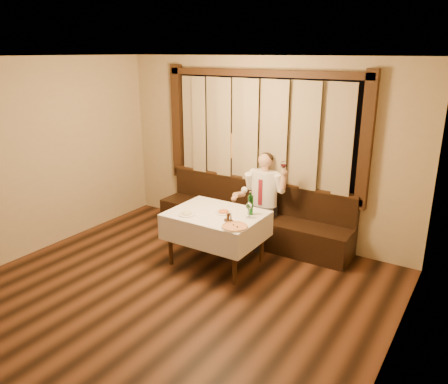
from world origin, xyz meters
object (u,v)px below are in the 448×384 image
Objects in this scene: pizza at (235,227)px; pasta_cream at (187,212)px; cruet_caddy at (229,219)px; dining_table at (216,220)px; pasta_red at (224,211)px; green_bottle at (250,205)px; banquette at (252,220)px; seated_man at (262,193)px.

pasta_cream is (-0.78, 0.05, 0.02)m from pizza.
dining_table is at bearing 162.38° from cruet_caddy.
pasta_red is 1.03× the size of pasta_cream.
green_bottle is at bearing 89.39° from cruet_caddy.
pasta_cream is at bearing 176.65° from pizza.
banquette is at bearing 110.04° from pizza.
pizza is 0.24× the size of seated_man.
banquette is 1.09m from pasta_red.
pizza is 0.54m from pasta_red.
pizza is 1.05× the size of green_bottle.
pizza is 1.48× the size of pasta_cream.
green_bottle is at bearing 32.83° from pasta_cream.
pasta_red is (0.09, -0.98, 0.48)m from banquette.
cruet_caddy is (-0.16, 0.12, 0.03)m from pizza.
pasta_cream reaches higher than dining_table.
pasta_cream reaches higher than pizza.
seated_man is (-0.27, 1.25, 0.05)m from pizza.
pasta_cream is 1.31m from seated_man.
cruet_caddy reaches higher than pizza.
seated_man is at bearing 81.66° from pasta_red.
cruet_caddy is at bearing 143.91° from pizza.
pizza is 1.28m from seated_man.
pasta_red is 0.50m from pasta_cream.
pasta_cream is (-0.38, -0.32, -0.00)m from pasta_red.
cruet_caddy is at bearing -104.53° from green_bottle.
seated_man reaches higher than cruet_caddy.
seated_man is at bearing 105.52° from green_bottle.
green_bottle reaches higher than pizza.
pasta_cream is (-0.29, -1.30, 0.48)m from banquette.
green_bottle is 0.23× the size of seated_man.
seated_man reaches higher than green_bottle.
banquette is at bearing 157.83° from seated_man.
cruet_caddy reaches higher than pasta_cream.
pizza is at bearing -22.17° from cruet_caddy.
green_bottle reaches higher than banquette.
seated_man reaches higher than dining_table.
pasta_red is at bearing 40.03° from pasta_cream.
seated_man is (0.51, 1.21, 0.04)m from pasta_cream.
green_bottle reaches higher than dining_table.
pasta_cream is 0.16× the size of seated_man.
cruet_caddy is (0.24, -0.25, 0.01)m from pasta_red.
green_bottle is 0.77m from seated_man.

